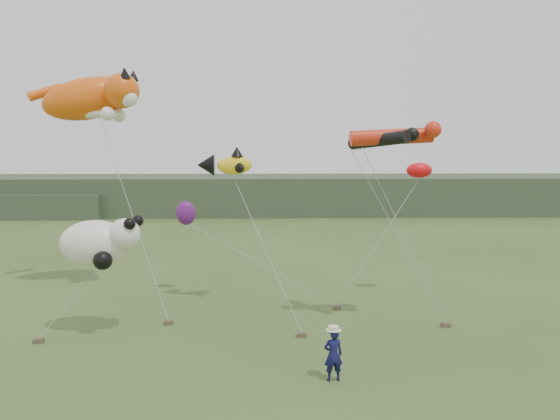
# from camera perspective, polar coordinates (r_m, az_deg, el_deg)

# --- Properties ---
(ground) EXTENTS (120.00, 120.00, 0.00)m
(ground) POSITION_cam_1_polar(r_m,az_deg,el_deg) (17.54, 1.94, -17.37)
(ground) COLOR #385123
(ground) RESTS_ON ground
(headland) EXTENTS (90.00, 13.00, 4.00)m
(headland) POSITION_cam_1_polar(r_m,az_deg,el_deg) (60.95, -3.55, 1.59)
(headland) COLOR #2D3D28
(headland) RESTS_ON ground
(festival_attendant) EXTENTS (0.66, 0.50, 1.63)m
(festival_attendant) POSITION_cam_1_polar(r_m,az_deg,el_deg) (17.29, 5.58, -14.83)
(festival_attendant) COLOR #121244
(festival_attendant) RESTS_ON ground
(sandbag_anchors) EXTENTS (15.83, 4.11, 0.17)m
(sandbag_anchors) POSITION_cam_1_polar(r_m,az_deg,el_deg) (22.17, -1.79, -11.95)
(sandbag_anchors) COLOR brown
(sandbag_anchors) RESTS_ON ground
(cat_kite) EXTENTS (5.89, 3.38, 2.86)m
(cat_kite) POSITION_cam_1_polar(r_m,az_deg,el_deg) (28.30, -18.68, 11.08)
(cat_kite) COLOR #EA580E
(cat_kite) RESTS_ON ground
(fish_kite) EXTENTS (2.50, 1.70, 1.31)m
(fish_kite) POSITION_cam_1_polar(r_m,az_deg,el_deg) (24.29, -5.87, 4.75)
(fish_kite) COLOR yellow
(fish_kite) RESTS_ON ground
(tube_kites) EXTENTS (3.40, 2.40, 1.08)m
(tube_kites) POSITION_cam_1_polar(r_m,az_deg,el_deg) (21.72, 11.79, 7.50)
(tube_kites) COLOR black
(tube_kites) RESTS_ON ground
(panda_kite) EXTENTS (3.15, 2.03, 1.95)m
(panda_kite) POSITION_cam_1_polar(r_m,az_deg,el_deg) (21.72, -18.30, -3.25)
(panda_kite) COLOR white
(panda_kite) RESTS_ON ground
(misc_kites) EXTENTS (12.20, 1.62, 3.04)m
(misc_kites) POSITION_cam_1_polar(r_m,az_deg,el_deg) (26.11, 1.43, 1.76)
(misc_kites) COLOR red
(misc_kites) RESTS_ON ground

